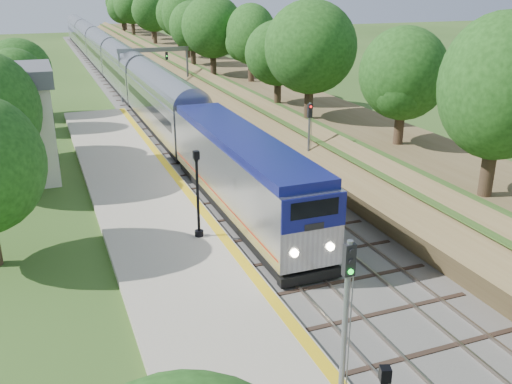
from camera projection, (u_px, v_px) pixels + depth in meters
name	position (u px, v px, depth m)	size (l,w,h in m)	color
trackbed	(144.00, 93.00, 72.57)	(9.50, 170.00, 0.28)	#4C4944
platform	(165.00, 236.00, 31.62)	(6.40, 68.00, 0.38)	#A69D86
yellow_stripe	(214.00, 225.00, 32.51)	(0.55, 68.00, 0.01)	gold
embankment	(207.00, 74.00, 74.74)	(10.64, 170.00, 11.70)	brown
signal_gantry	(154.00, 60.00, 66.70)	(8.40, 0.38, 6.20)	slate
trees_behind_platform	(38.00, 149.00, 32.17)	(7.82, 53.32, 7.21)	#332316
train	(113.00, 63.00, 81.59)	(3.24, 129.90, 4.77)	black
lamppost_far	(198.00, 199.00, 30.39)	(0.48, 0.48, 4.82)	black
signal_platform	(346.00, 309.00, 17.35)	(0.35, 0.28, 6.00)	slate
signal_farside	(309.00, 135.00, 38.96)	(0.31, 0.25, 5.69)	slate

